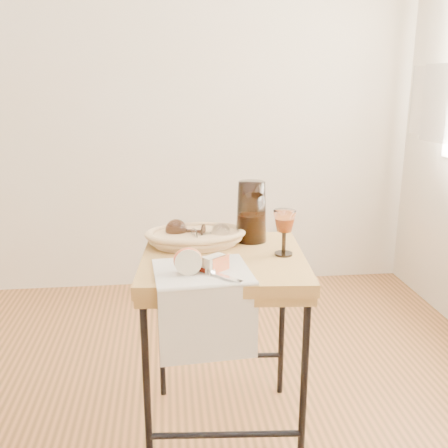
{
  "coord_description": "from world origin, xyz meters",
  "views": [
    {
      "loc": [
        0.24,
        -1.43,
        1.31
      ],
      "look_at": [
        0.42,
        0.23,
        0.84
      ],
      "focal_mm": 41.15,
      "sensor_mm": 36.0,
      "label": 1
    }
  ],
  "objects": [
    {
      "name": "table_knife",
      "position": [
        0.37,
        0.06,
        0.73
      ],
      "size": [
        0.16,
        0.17,
        0.02
      ],
      "primitive_type": null,
      "rotation": [
        0.0,
        0.0,
        -0.84
      ],
      "color": "silver",
      "rests_on": "tea_towel"
    },
    {
      "name": "apple_half",
      "position": [
        0.29,
        0.08,
        0.77
      ],
      "size": [
        0.09,
        0.05,
        0.08
      ],
      "primitive_type": "ellipsoid",
      "rotation": [
        0.0,
        0.0,
        0.03
      ],
      "color": "red",
      "rests_on": "tea_towel"
    },
    {
      "name": "tea_towel",
      "position": [
        0.34,
        0.1,
        0.72
      ],
      "size": [
        0.32,
        0.3,
        0.01
      ],
      "primitive_type": "cube",
      "rotation": [
        0.0,
        0.0,
        0.08
      ],
      "color": "silver",
      "rests_on": "side_table"
    },
    {
      "name": "wine_goblet",
      "position": [
        0.63,
        0.23,
        0.8
      ],
      "size": [
        0.11,
        0.11,
        0.16
      ],
      "primitive_type": null,
      "rotation": [
        0.0,
        0.0,
        -0.43
      ],
      "color": "white",
      "rests_on": "side_table"
    },
    {
      "name": "apple_wedge",
      "position": [
        0.38,
        0.09,
        0.75
      ],
      "size": [
        0.08,
        0.08,
        0.05
      ],
      "primitive_type": "cube",
      "rotation": [
        0.0,
        0.0,
        0.67
      ],
      "color": "beige",
      "rests_on": "tea_towel"
    },
    {
      "name": "side_table",
      "position": [
        0.42,
        0.25,
        0.36
      ],
      "size": [
        0.61,
        0.61,
        0.72
      ],
      "primitive_type": null,
      "rotation": [
        0.0,
        0.0,
        -0.08
      ],
      "color": "brown",
      "rests_on": "floor"
    },
    {
      "name": "goblet_lying_b",
      "position": [
        0.39,
        0.36,
        0.77
      ],
      "size": [
        0.13,
        0.1,
        0.07
      ],
      "primitive_type": null,
      "rotation": [
        0.0,
        0.0,
        0.32
      ],
      "color": "white",
      "rests_on": "bread_basket"
    },
    {
      "name": "wall_back",
      "position": [
        0.0,
        1.8,
        1.35
      ],
      "size": [
        3.6,
        0.0,
        2.7
      ],
      "primitive_type": "cube",
      "color": "beige",
      "rests_on": "ground"
    },
    {
      "name": "pitcher",
      "position": [
        0.55,
        0.41,
        0.83
      ],
      "size": [
        0.22,
        0.27,
        0.27
      ],
      "primitive_type": null,
      "rotation": [
        0.0,
        0.0,
        -0.28
      ],
      "color": "black",
      "rests_on": "side_table"
    },
    {
      "name": "bread_basket",
      "position": [
        0.34,
        0.38,
        0.75
      ],
      "size": [
        0.35,
        0.25,
        0.05
      ],
      "primitive_type": null,
      "rotation": [
        0.0,
        0.0,
        0.07
      ],
      "color": "tan",
      "rests_on": "side_table"
    },
    {
      "name": "goblet_lying_a",
      "position": [
        0.31,
        0.4,
        0.77
      ],
      "size": [
        0.15,
        0.12,
        0.08
      ],
      "primitive_type": null,
      "rotation": [
        0.0,
        0.0,
        2.81
      ],
      "color": "#41291A",
      "rests_on": "bread_basket"
    }
  ]
}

